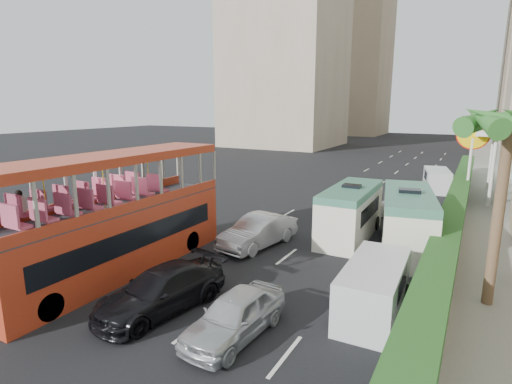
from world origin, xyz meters
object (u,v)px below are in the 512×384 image
Objects in this scene: double_decker_bus at (116,214)px; panel_van_far at (437,180)px; car_silver_lane_b at (235,335)px; minibus_near at (350,213)px; van_asset at (360,220)px; panel_van_near at (374,288)px; palm_tree at (498,215)px; car_black at (162,309)px; minibus_far at (407,222)px; car_silver_lane_a at (258,246)px.

double_decker_bus is 2.46× the size of panel_van_far.
minibus_near is at bearing 91.88° from car_silver_lane_b.
van_asset is (0.04, 14.59, 0.00)m from car_silver_lane_b.
panel_van_far reaches higher than panel_van_near.
palm_tree is at bearing -46.77° from van_asset.
car_silver_lane_b is 26.85m from panel_van_far.
panel_van_near is 1.00× the size of panel_van_far.
palm_tree is at bearing 39.64° from car_black.
palm_tree is at bearing -40.60° from minibus_near.
panel_van_far is 21.29m from palm_tree.
car_silver_lane_b is 11.03m from minibus_far.
van_asset is at bearing 93.59° from car_silver_lane_b.
van_asset is 0.73× the size of palm_tree.
van_asset is 1.05× the size of panel_van_near.
car_silver_lane_a is 1.01× the size of van_asset.
palm_tree is (6.44, -5.29, 2.00)m from minibus_near.
panel_van_near is (10.38, 1.72, -1.64)m from double_decker_bus.
van_asset is (3.14, 14.45, 0.00)m from car_black.
panel_van_far is at bearing 99.71° from palm_tree.
minibus_near is (0.32, -3.51, 1.38)m from van_asset.
palm_tree is at bearing 31.90° from panel_van_near.
minibus_near is 3.06m from minibus_far.
double_decker_bus is 14.82m from van_asset.
palm_tree is (6.81, 5.80, 3.38)m from car_silver_lane_b.
car_black is 11.55m from minibus_near.
car_silver_lane_b is 4.96m from panel_van_near.
van_asset is at bearing 104.99° from panel_van_near.
panel_van_far reaches higher than van_asset.
panel_van_near is (6.66, -3.91, 0.89)m from car_silver_lane_a.
minibus_near is 15.82m from panel_van_far.
double_decker_bus is 1.67× the size of minibus_far.
double_decker_bus reaches higher than panel_van_near.
palm_tree reaches higher than minibus_far.
minibus_far reaches higher than car_silver_lane_a.
minibus_far is at bearing 126.95° from palm_tree.
car_silver_lane_a is 0.72× the size of minibus_far.
panel_van_near is (0.04, -6.89, -0.57)m from minibus_far.
car_black is 0.80× the size of minibus_near.
minibus_near is at bearing 51.61° from double_decker_bus.
car_silver_lane_a is at bearing 147.74° from panel_van_near.
double_decker_bus is 14.39m from palm_tree.
van_asset is 12.49m from panel_van_far.
minibus_far is at bearing 75.93° from car_silver_lane_b.
panel_van_near is (3.34, -11.08, 0.89)m from van_asset.
car_silver_lane_b is 0.92× the size of panel_van_near.
palm_tree is (3.42, 2.28, 2.49)m from panel_van_near.
panel_van_near is at bearing 9.40° from double_decker_bus.
car_silver_lane_a is 7.78m from panel_van_near.
double_decker_bus is at bearing 166.94° from car_black.
car_silver_lane_b is 14.59m from van_asset.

